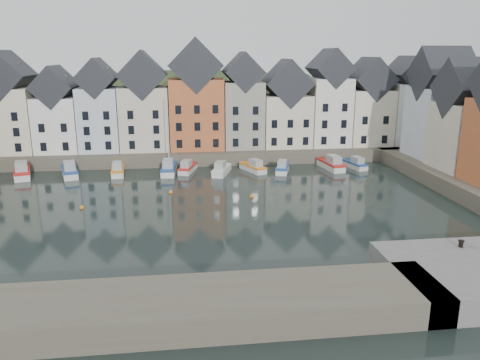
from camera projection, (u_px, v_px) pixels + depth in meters
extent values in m
plane|color=black|center=(205.00, 212.00, 52.39)|extent=(260.00, 260.00, 0.00)
cube|color=#534E3F|center=(196.00, 151.00, 80.88)|extent=(90.00, 16.00, 2.00)
cube|color=#534E3F|center=(66.00, 315.00, 29.87)|extent=(50.00, 6.00, 2.00)
ellipsoid|color=#26381C|center=(195.00, 208.00, 110.74)|extent=(153.60, 70.40, 64.00)
sphere|color=black|center=(125.00, 96.00, 97.29)|extent=(5.77, 5.77, 5.77)
sphere|color=black|center=(296.00, 93.00, 111.42)|extent=(5.27, 5.27, 5.27)
sphere|color=black|center=(333.00, 96.00, 106.02)|extent=(5.07, 5.07, 5.07)
sphere|color=black|center=(256.00, 97.00, 104.93)|extent=(5.01, 5.01, 5.01)
sphere|color=black|center=(16.00, 105.00, 100.49)|extent=(3.94, 3.94, 3.94)
sphere|color=black|center=(311.00, 94.00, 111.36)|extent=(5.21, 5.21, 5.21)
sphere|color=black|center=(200.00, 94.00, 106.66)|extent=(5.45, 5.45, 5.45)
sphere|color=black|center=(368.00, 102.00, 101.26)|extent=(4.49, 4.49, 4.49)
cube|color=#ECE3C5|center=(11.00, 120.00, 73.96)|extent=(7.67, 8.00, 10.07)
cube|color=black|center=(5.00, 75.00, 72.15)|extent=(7.67, 8.16, 7.67)
cube|color=white|center=(59.00, 124.00, 75.00)|extent=(6.56, 8.00, 8.61)
cube|color=black|center=(55.00, 86.00, 73.46)|extent=(6.56, 8.16, 6.56)
cube|color=silver|center=(101.00, 119.00, 75.59)|extent=(6.20, 8.00, 10.02)
cube|color=black|center=(97.00, 78.00, 73.89)|extent=(6.20, 8.16, 6.20)
cube|color=beige|center=(145.00, 118.00, 76.42)|extent=(7.70, 8.00, 10.08)
cube|color=black|center=(143.00, 75.00, 74.61)|extent=(7.70, 8.16, 7.70)
cube|color=#C06236|center=(196.00, 114.00, 77.24)|extent=(8.69, 8.00, 11.28)
cube|color=black|center=(195.00, 65.00, 75.21)|extent=(8.69, 8.16, 8.69)
cube|color=gray|center=(242.00, 114.00, 78.21)|extent=(6.43, 8.00, 10.78)
cube|color=black|center=(243.00, 72.00, 76.40)|extent=(6.43, 8.16, 6.43)
cube|color=beige|center=(285.00, 120.00, 79.36)|extent=(7.88, 8.00, 8.56)
cube|color=black|center=(286.00, 83.00, 77.74)|extent=(7.88, 8.16, 7.88)
cube|color=white|center=(327.00, 112.00, 79.87)|extent=(6.50, 8.00, 11.27)
cube|color=black|center=(329.00, 68.00, 77.99)|extent=(6.50, 8.16, 6.50)
cube|color=#ECE3C5|center=(366.00, 117.00, 80.95)|extent=(7.23, 8.00, 9.32)
cube|color=black|center=(369.00, 79.00, 79.27)|extent=(7.23, 8.16, 7.23)
cube|color=white|center=(404.00, 113.00, 81.63)|extent=(6.18, 8.00, 10.32)
cube|color=black|center=(408.00, 74.00, 79.89)|extent=(6.18, 8.16, 6.18)
cube|color=silver|center=(438.00, 123.00, 70.34)|extent=(7.47, 8.00, 10.38)
cube|color=black|center=(443.00, 74.00, 68.47)|extent=(7.62, 8.00, 8.00)
cube|color=beige|center=(469.00, 136.00, 62.86)|extent=(8.14, 8.00, 8.89)
cube|color=black|center=(475.00, 88.00, 61.19)|extent=(8.30, 8.00, 8.00)
sphere|color=orange|center=(171.00, 192.00, 59.55)|extent=(0.50, 0.50, 0.50)
sphere|color=orange|center=(252.00, 196.00, 57.85)|extent=(0.50, 0.50, 0.50)
sphere|color=orange|center=(82.00, 207.00, 53.58)|extent=(0.50, 0.50, 0.50)
cube|color=silver|center=(22.00, 174.00, 67.58)|extent=(3.83, 6.99, 1.23)
cube|color=red|center=(22.00, 170.00, 67.41)|extent=(3.97, 7.15, 0.28)
cube|color=#9DA3A5|center=(21.00, 166.00, 66.34)|extent=(2.26, 3.01, 1.34)
cube|color=silver|center=(70.00, 173.00, 68.17)|extent=(3.62, 6.69, 1.17)
cube|color=#204592|center=(69.00, 169.00, 68.00)|extent=(3.75, 6.84, 0.27)
cube|color=#9DA3A5|center=(69.00, 166.00, 66.98)|extent=(2.14, 2.88, 1.28)
cube|color=silver|center=(118.00, 172.00, 69.01)|extent=(2.23, 5.75, 1.03)
cube|color=orange|center=(118.00, 168.00, 68.86)|extent=(2.33, 5.87, 0.23)
cube|color=#9DA3A5|center=(117.00, 166.00, 67.92)|extent=(1.52, 2.36, 1.12)
cube|color=silver|center=(169.00, 171.00, 69.65)|extent=(2.27, 6.49, 1.17)
cube|color=#204592|center=(169.00, 166.00, 69.48)|extent=(2.39, 6.62, 0.27)
cube|color=#9DA3A5|center=(168.00, 164.00, 68.39)|extent=(1.63, 2.64, 1.28)
cylinder|color=silver|center=(168.00, 130.00, 68.70)|extent=(0.15, 0.15, 11.72)
cube|color=silver|center=(188.00, 170.00, 70.49)|extent=(3.02, 5.60, 0.98)
cube|color=red|center=(188.00, 166.00, 70.35)|extent=(3.13, 5.72, 0.22)
cube|color=#9DA3A5|center=(186.00, 164.00, 69.44)|extent=(1.79, 2.40, 1.07)
cube|color=silver|center=(222.00, 172.00, 69.21)|extent=(3.36, 5.90, 1.04)
cube|color=silver|center=(222.00, 168.00, 69.06)|extent=(3.48, 6.04, 0.24)
cube|color=#9DA3A5|center=(220.00, 165.00, 68.11)|extent=(1.95, 2.56, 1.13)
cube|color=silver|center=(253.00, 169.00, 70.85)|extent=(3.60, 5.66, 1.00)
cube|color=orange|center=(253.00, 165.00, 70.70)|extent=(3.73, 5.80, 0.23)
cube|color=#9DA3A5|center=(256.00, 163.00, 69.88)|extent=(2.01, 2.50, 1.09)
cube|color=silver|center=(282.00, 170.00, 70.46)|extent=(3.08, 5.65, 0.99)
cube|color=#204592|center=(283.00, 166.00, 70.32)|extent=(3.20, 5.78, 0.23)
cube|color=#9DA3A5|center=(282.00, 164.00, 69.41)|extent=(1.82, 2.43, 1.08)
cube|color=silver|center=(331.00, 166.00, 72.31)|extent=(2.79, 6.55, 1.16)
cube|color=red|center=(331.00, 162.00, 72.15)|extent=(2.91, 6.69, 0.26)
cube|color=#9DA3A5|center=(334.00, 160.00, 71.10)|extent=(1.83, 2.72, 1.27)
cube|color=silver|center=(354.00, 166.00, 73.02)|extent=(2.67, 5.47, 0.96)
cube|color=#204592|center=(354.00, 162.00, 72.89)|extent=(2.78, 5.59, 0.22)
cube|color=#9DA3A5|center=(357.00, 160.00, 72.03)|extent=(1.65, 2.32, 1.05)
cylinder|color=black|center=(461.00, 244.00, 37.90)|extent=(0.36, 0.36, 0.50)
cylinder|color=black|center=(461.00, 241.00, 37.83)|extent=(0.48, 0.48, 0.08)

